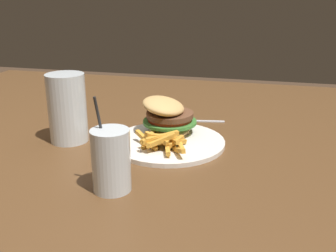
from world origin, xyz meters
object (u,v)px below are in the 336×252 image
(meal_plate_near, at_px, (167,127))
(juice_glass, at_px, (111,163))
(spoon, at_px, (167,118))
(beer_glass, at_px, (68,111))

(meal_plate_near, distance_m, juice_glass, 0.26)
(meal_plate_near, relative_size, spoon, 1.34)
(meal_plate_near, bearing_deg, juice_glass, 172.22)
(meal_plate_near, xyz_separation_m, juice_glass, (-0.26, 0.04, 0.02))
(beer_glass, xyz_separation_m, juice_glass, (-0.20, -0.19, -0.02))
(juice_glass, bearing_deg, spoon, 0.17)
(beer_glass, relative_size, spoon, 0.82)
(beer_glass, bearing_deg, spoon, -43.26)
(juice_glass, height_order, spoon, juice_glass)
(beer_glass, xyz_separation_m, spoon, (0.20, -0.19, -0.07))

